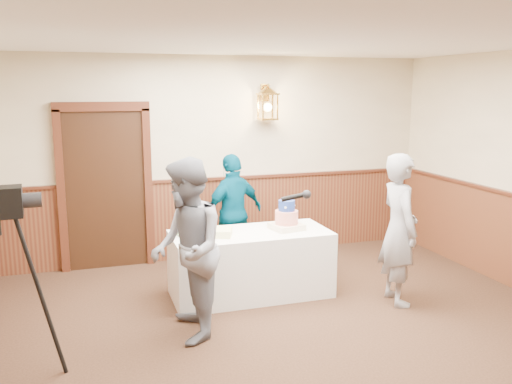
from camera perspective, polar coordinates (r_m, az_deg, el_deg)
ground at (r=4.84m, az=7.64°, el=-18.41°), size 7.00×7.00×0.00m
room_shell at (r=4.69m, az=5.12°, el=0.55°), size 6.02×7.02×2.81m
display_table at (r=6.28m, az=-0.57°, el=-7.54°), size 1.80×0.80×0.75m
tiered_cake at (r=6.27m, az=3.23°, el=-2.75°), size 0.39×0.39×0.34m
sheet_cake_yellow at (r=6.04m, az=-4.41°, el=-4.22°), size 0.46×0.41×0.08m
sheet_cake_green at (r=6.10m, az=-7.02°, el=-4.19°), size 0.34×0.31×0.06m
interviewer at (r=5.13m, az=-7.29°, el=-6.07°), size 1.51×0.89×1.74m
baker at (r=6.15m, az=14.83°, el=-3.81°), size 0.48×0.66×1.68m
assistant_p at (r=7.04m, az=-2.38°, el=-2.19°), size 0.98×0.70×1.54m
tv_camera_rig at (r=4.79m, az=-25.02°, el=-10.09°), size 0.63×0.59×1.62m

